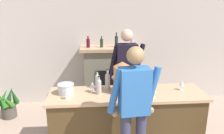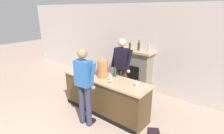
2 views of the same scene
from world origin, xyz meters
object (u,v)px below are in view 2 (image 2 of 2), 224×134
(person_customer, at_px, (84,84))
(wine_bottle_burgundy_dark, at_px, (98,67))
(wine_bottle_cabernet_heavy, at_px, (100,68))
(wine_glass_mid_counter, at_px, (92,68))
(wine_bottle_riesling_slim, at_px, (115,72))
(wine_glass_near_bucket, at_px, (76,68))
(ice_bucket_steel, at_px, (81,67))
(wine_glass_front_left, at_px, (136,82))
(fireplace_stone, at_px, (134,69))
(person_bartender, at_px, (122,69))
(wine_bottle_port_short, at_px, (92,69))
(potted_plant_corner, at_px, (80,71))
(wine_glass_by_dispenser, at_px, (111,76))
(copper_dispenser, at_px, (103,67))
(wine_glass_front_right, at_px, (111,79))

(person_customer, xyz_separation_m, wine_bottle_burgundy_dark, (-0.43, 0.90, 0.08))
(wine_bottle_cabernet_heavy, distance_m, wine_glass_mid_counter, 0.25)
(wine_bottle_riesling_slim, bearing_deg, wine_glass_mid_counter, -168.38)
(wine_glass_near_bucket, bearing_deg, wine_bottle_burgundy_dark, 42.57)
(person_customer, distance_m, ice_bucket_steel, 1.16)
(ice_bucket_steel, xyz_separation_m, wine_glass_front_left, (1.80, 0.01, 0.03))
(fireplace_stone, xyz_separation_m, wine_bottle_riesling_slim, (0.31, -1.42, 0.39))
(ice_bucket_steel, xyz_separation_m, wine_glass_near_bucket, (0.05, -0.21, 0.04))
(person_bartender, height_order, ice_bucket_steel, person_bartender)
(wine_glass_mid_counter, bearing_deg, wine_glass_front_left, -1.03)
(fireplace_stone, xyz_separation_m, wine_glass_front_left, (1.03, -1.59, 0.37))
(wine_bottle_cabernet_heavy, bearing_deg, wine_bottle_port_short, -133.27)
(potted_plant_corner, height_order, wine_bottle_burgundy_dark, wine_bottle_burgundy_dark)
(wine_glass_by_dispenser, bearing_deg, ice_bucket_steel, 175.24)
(wine_glass_front_left, bearing_deg, person_customer, -140.75)
(wine_glass_near_bucket, bearing_deg, wine_glass_mid_counter, 34.71)
(person_customer, xyz_separation_m, wine_glass_near_bucket, (-0.87, 0.51, 0.07))
(wine_glass_by_dispenser, distance_m, wine_glass_near_bucket, 1.12)
(copper_dispenser, distance_m, wine_bottle_cabernet_heavy, 0.26)
(potted_plant_corner, distance_m, person_customer, 3.00)
(wine_glass_near_bucket, relative_size, wine_glass_mid_counter, 1.06)
(wine_glass_near_bucket, bearing_deg, wine_glass_front_right, -1.28)
(person_customer, distance_m, wine_bottle_port_short, 0.79)
(ice_bucket_steel, xyz_separation_m, wine_bottle_port_short, (0.50, -0.05, 0.05))
(potted_plant_corner, height_order, copper_dispenser, copper_dispenser)
(person_bartender, height_order, wine_glass_front_left, person_bartender)
(copper_dispenser, relative_size, wine_bottle_riesling_slim, 1.77)
(copper_dispenser, bearing_deg, wine_glass_mid_counter, 172.00)
(person_customer, height_order, wine_glass_near_bucket, person_customer)
(ice_bucket_steel, xyz_separation_m, wine_glass_mid_counter, (0.40, 0.04, 0.03))
(wine_glass_mid_counter, bearing_deg, wine_bottle_burgundy_dark, 62.25)
(wine_glass_by_dispenser, height_order, wine_glass_near_bucket, wine_glass_near_bucket)
(fireplace_stone, bearing_deg, potted_plant_corner, -167.36)
(wine_glass_mid_counter, bearing_deg, copper_dispenser, -8.00)
(potted_plant_corner, xyz_separation_m, wine_bottle_riesling_slim, (2.43, -0.95, 0.79))
(ice_bucket_steel, bearing_deg, potted_plant_corner, 140.15)
(wine_bottle_port_short, distance_m, wine_glass_front_left, 1.30)
(fireplace_stone, height_order, wine_glass_front_right, fireplace_stone)
(wine_glass_mid_counter, bearing_deg, wine_glass_near_bucket, -145.29)
(wine_glass_by_dispenser, bearing_deg, wine_bottle_cabernet_heavy, 159.16)
(wine_bottle_port_short, bearing_deg, potted_plant_corner, 147.57)
(fireplace_stone, relative_size, wine_glass_front_left, 10.81)
(person_customer, xyz_separation_m, wine_bottle_cabernet_heavy, (-0.28, 0.81, 0.10))
(copper_dispenser, relative_size, ice_bucket_steel, 2.00)
(wine_bottle_burgundy_dark, distance_m, wine_glass_by_dispenser, 0.74)
(person_customer, bearing_deg, wine_glass_front_right, 52.23)
(wine_bottle_cabernet_heavy, bearing_deg, wine_glass_front_right, -27.50)
(copper_dispenser, xyz_separation_m, wine_glass_by_dispenser, (0.31, -0.07, -0.13))
(potted_plant_corner, relative_size, wine_glass_mid_counter, 4.27)
(potted_plant_corner, xyz_separation_m, person_bartender, (2.34, -0.55, 0.74))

